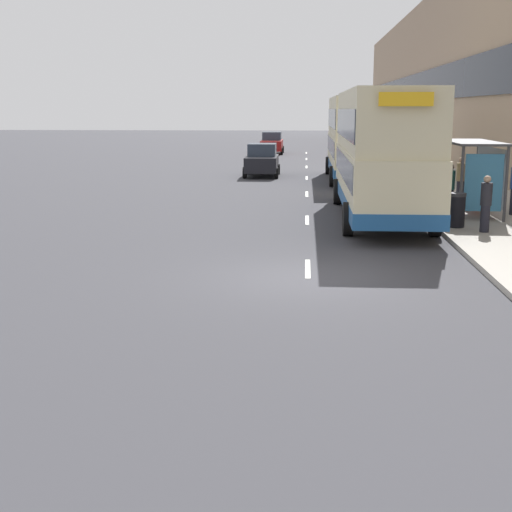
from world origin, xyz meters
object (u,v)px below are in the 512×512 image
at_px(pedestrian_2, 450,188).
at_px(bus_shelter, 478,164).
at_px(pedestrian_3, 486,203).
at_px(double_decker_bus_ahead, 356,137).
at_px(litter_bin, 456,210).
at_px(car_0, 262,160).
at_px(pedestrian_1, 461,179).
at_px(car_1, 272,143).
at_px(double_decker_bus_near, 382,152).

bearing_deg(pedestrian_2, bus_shelter, -34.40).
relative_size(bus_shelter, pedestrian_2, 2.51).
bearing_deg(pedestrian_3, pedestrian_2, 93.05).
bearing_deg(pedestrian_2, double_decker_bus_ahead, 101.11).
bearing_deg(double_decker_bus_ahead, litter_bin, -82.70).
relative_size(car_0, pedestrian_3, 2.37).
distance_m(car_0, pedestrian_1, 14.56).
distance_m(car_1, pedestrian_1, 33.43).
height_order(bus_shelter, pedestrian_1, bus_shelter).
relative_size(bus_shelter, car_0, 1.06).
xyz_separation_m(car_0, litter_bin, (7.05, -17.90, -0.22)).
relative_size(bus_shelter, double_decker_bus_near, 0.38).
bearing_deg(double_decker_bus_ahead, bus_shelter, -76.04).
bearing_deg(bus_shelter, double_decker_bus_near, -174.88).
relative_size(car_0, litter_bin, 3.76).
height_order(bus_shelter, double_decker_bus_near, double_decker_bus_near).
distance_m(double_decker_bus_ahead, pedestrian_1, 10.51).
height_order(pedestrian_1, pedestrian_3, pedestrian_1).
bearing_deg(bus_shelter, litter_bin, -113.75).
xyz_separation_m(pedestrian_2, litter_bin, (-0.43, -3.32, -0.32)).
bearing_deg(double_decker_bus_ahead, double_decker_bus_near, -90.17).
relative_size(double_decker_bus_near, litter_bin, 10.57).
xyz_separation_m(double_decker_bus_near, litter_bin, (2.08, -2.48, -1.62)).
height_order(pedestrian_3, litter_bin, pedestrian_3).
relative_size(double_decker_bus_near, double_decker_bus_ahead, 1.07).
height_order(car_0, car_1, car_1).
bearing_deg(pedestrian_1, bus_shelter, -92.49).
relative_size(car_1, pedestrian_1, 2.58).
bearing_deg(car_0, litter_bin, 111.49).
height_order(double_decker_bus_ahead, pedestrian_2, double_decker_bus_ahead).
xyz_separation_m(car_1, pedestrian_3, (8.10, -39.13, 0.10)).
distance_m(double_decker_bus_ahead, pedestrian_2, 12.86).
height_order(bus_shelter, double_decker_bus_ahead, double_decker_bus_ahead).
distance_m(double_decker_bus_near, car_1, 36.21).
bearing_deg(double_decker_bus_near, double_decker_bus_ahead, 89.83).
bearing_deg(pedestrian_2, car_1, 102.70).
xyz_separation_m(car_0, pedestrian_1, (8.41, -11.88, 0.15)).
relative_size(car_0, pedestrian_1, 2.27).
xyz_separation_m(car_1, litter_bin, (7.44, -38.26, -0.22)).
distance_m(bus_shelter, pedestrian_3, 3.79).
bearing_deg(bus_shelter, pedestrian_3, -98.85).
distance_m(car_1, litter_bin, 38.98).
xyz_separation_m(car_0, pedestrian_2, (7.48, -14.58, 0.11)).
xyz_separation_m(double_decker_bus_ahead, car_0, (-5.01, 2.02, -1.40)).
relative_size(car_1, pedestrian_2, 2.69).
xyz_separation_m(bus_shelter, pedestrian_3, (-0.57, -3.64, -0.89)).
bearing_deg(car_1, car_0, 91.12).
relative_size(double_decker_bus_near, pedestrian_1, 6.37).
bearing_deg(pedestrian_3, pedestrian_1, 84.13).
distance_m(double_decker_bus_ahead, pedestrian_3, 17.00).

